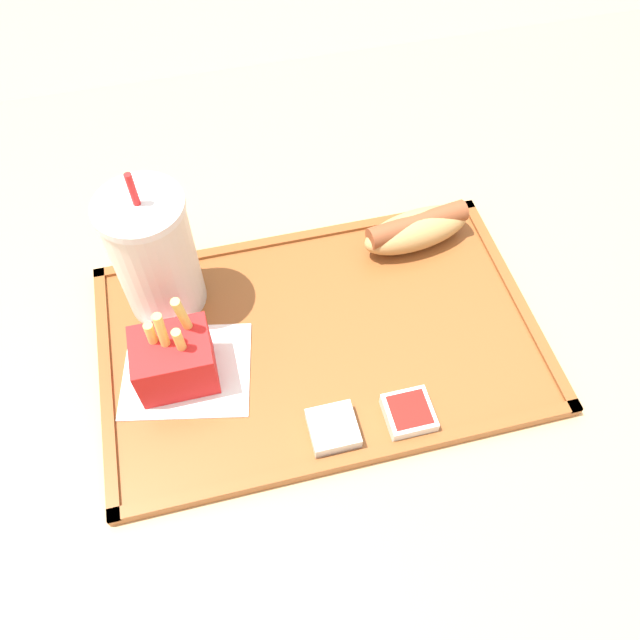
% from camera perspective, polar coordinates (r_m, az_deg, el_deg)
% --- Properties ---
extents(ground_plane, '(8.00, 8.00, 0.00)m').
position_cam_1_polar(ground_plane, '(1.37, 1.22, -17.36)').
color(ground_plane, gray).
extents(dining_table, '(1.34, 0.95, 0.74)m').
position_cam_1_polar(dining_table, '(1.02, 1.59, -11.24)').
color(dining_table, tan).
rests_on(dining_table, ground_plane).
extents(food_tray, '(0.46, 0.29, 0.01)m').
position_cam_1_polar(food_tray, '(0.66, -0.00, -1.69)').
color(food_tray, brown).
rests_on(food_tray, dining_table).
extents(paper_napkin, '(0.15, 0.13, 0.00)m').
position_cam_1_polar(paper_napkin, '(0.65, -12.07, -4.51)').
color(paper_napkin, white).
rests_on(paper_napkin, food_tray).
extents(soda_cup, '(0.09, 0.09, 0.18)m').
position_cam_1_polar(soda_cup, '(0.65, -14.90, 5.76)').
color(soda_cup, silver).
rests_on(soda_cup, food_tray).
extents(hot_dog_far, '(0.14, 0.07, 0.04)m').
position_cam_1_polar(hot_dog_far, '(0.73, 8.82, 8.24)').
color(hot_dog_far, tan).
rests_on(hot_dog_far, food_tray).
extents(fries_carton, '(0.08, 0.06, 0.11)m').
position_cam_1_polar(fries_carton, '(0.62, -13.16, -3.53)').
color(fries_carton, red).
rests_on(fries_carton, food_tray).
extents(sauce_cup_mayo, '(0.04, 0.04, 0.02)m').
position_cam_1_polar(sauce_cup_mayo, '(0.60, 1.20, -9.86)').
color(sauce_cup_mayo, silver).
rests_on(sauce_cup_mayo, food_tray).
extents(sauce_cup_ketchup, '(0.04, 0.04, 0.02)m').
position_cam_1_polar(sauce_cup_ketchup, '(0.61, 8.12, -8.43)').
color(sauce_cup_ketchup, silver).
rests_on(sauce_cup_ketchup, food_tray).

